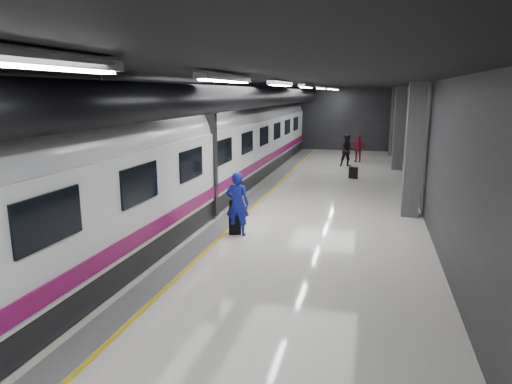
% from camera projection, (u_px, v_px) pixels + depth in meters
% --- Properties ---
extents(ground, '(40.00, 40.00, 0.00)m').
position_uv_depth(ground, '(267.00, 222.00, 14.93)').
color(ground, white).
rests_on(ground, ground).
extents(platform_hall, '(10.02, 40.02, 4.51)m').
position_uv_depth(platform_hall, '(266.00, 111.00, 15.15)').
color(platform_hall, black).
rests_on(platform_hall, ground).
extents(train, '(3.05, 38.00, 4.05)m').
position_uv_depth(train, '(173.00, 156.00, 15.28)').
color(train, black).
rests_on(train, ground).
extents(traveler_main, '(0.72, 0.49, 1.90)m').
position_uv_depth(traveler_main, '(237.00, 204.00, 13.38)').
color(traveler_main, '#1B21CA').
rests_on(traveler_main, ground).
extents(suitcase_main, '(0.41, 0.33, 0.58)m').
position_uv_depth(suitcase_main, '(235.00, 225.00, 13.60)').
color(suitcase_main, black).
rests_on(suitcase_main, ground).
extents(shoulder_bag, '(0.37, 0.27, 0.45)m').
position_uv_depth(shoulder_bag, '(235.00, 208.00, 13.49)').
color(shoulder_bag, black).
rests_on(shoulder_bag, suitcase_main).
extents(traveler_far_a, '(1.05, 0.91, 1.84)m').
position_uv_depth(traveler_far_a, '(348.00, 151.00, 25.94)').
color(traveler_far_a, black).
rests_on(traveler_far_a, ground).
extents(traveler_far_b, '(0.99, 0.50, 1.63)m').
position_uv_depth(traveler_far_b, '(358.00, 149.00, 27.74)').
color(traveler_far_b, maroon).
rests_on(traveler_far_b, ground).
extents(suitcase_far, '(0.45, 0.37, 0.56)m').
position_uv_depth(suitcase_far, '(353.00, 173.00, 22.46)').
color(suitcase_far, black).
rests_on(suitcase_far, ground).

